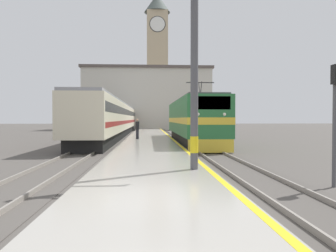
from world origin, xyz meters
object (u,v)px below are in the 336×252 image
at_px(catenary_mast, 196,55).
at_px(clock_tower, 157,57).
at_px(passenger_train, 117,119).
at_px(signal_post, 336,105).
at_px(person_on_platform, 137,128).
at_px(locomotive_train, 192,121).

bearing_deg(catenary_mast, clock_tower, 89.65).
bearing_deg(passenger_train, clock_tower, 80.69).
xyz_separation_m(catenary_mast, signal_post, (4.06, -2.00, -1.88)).
height_order(clock_tower, signal_post, clock_tower).
xyz_separation_m(passenger_train, signal_post, (9.76, -31.69, 0.44)).
xyz_separation_m(person_on_platform, signal_post, (6.78, -19.77, 1.30)).
height_order(passenger_train, signal_post, passenger_train).
bearing_deg(locomotive_train, signal_post, -83.58).
height_order(catenary_mast, signal_post, catenary_mast).
relative_size(catenary_mast, signal_post, 2.21).
height_order(catenary_mast, person_on_platform, catenary_mast).
bearing_deg(locomotive_train, catenary_mast, -97.23).
xyz_separation_m(clock_tower, signal_post, (3.65, -68.94, -14.40)).
distance_m(locomotive_train, catenary_mast, 16.36).
relative_size(catenary_mast, clock_tower, 0.26).
bearing_deg(clock_tower, passenger_train, -99.31).
distance_m(passenger_train, catenary_mast, 30.32).
xyz_separation_m(passenger_train, person_on_platform, (2.98, -11.92, -0.86)).
relative_size(locomotive_train, clock_tower, 0.54).
distance_m(passenger_train, person_on_platform, 12.32).
bearing_deg(catenary_mast, passenger_train, 100.86).
relative_size(passenger_train, clock_tower, 1.42).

